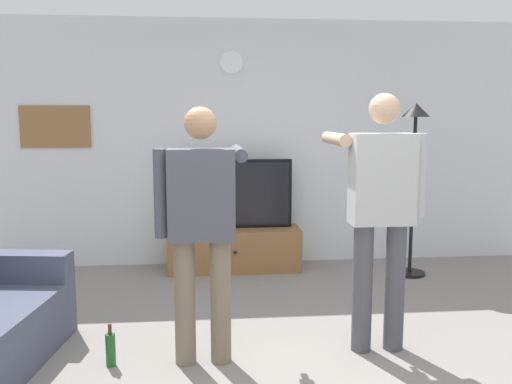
{
  "coord_description": "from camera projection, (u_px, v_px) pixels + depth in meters",
  "views": [
    {
      "loc": [
        -0.46,
        -3.19,
        1.68
      ],
      "look_at": [
        -0.05,
        1.2,
        1.05
      ],
      "focal_mm": 38.58,
      "sensor_mm": 36.0,
      "label": 1
    }
  ],
  "objects": [
    {
      "name": "framed_picture",
      "position": [
        55.0,
        127.0,
        5.87
      ],
      "size": [
        0.74,
        0.04,
        0.45
      ],
      "primitive_type": "cube",
      "color": "olive"
    },
    {
      "name": "tv_stand",
      "position": [
        234.0,
        249.0,
        5.94
      ],
      "size": [
        1.42,
        0.46,
        0.46
      ],
      "color": "olive",
      "rests_on": "ground_plane"
    },
    {
      "name": "television",
      "position": [
        234.0,
        194.0,
        5.91
      ],
      "size": [
        1.26,
        0.07,
        0.74
      ],
      "color": "black",
      "rests_on": "tv_stand"
    },
    {
      "name": "floor_lamp",
      "position": [
        414.0,
        153.0,
        5.62
      ],
      "size": [
        0.32,
        0.32,
        1.79
      ],
      "color": "black",
      "rests_on": "ground_plane"
    },
    {
      "name": "back_wall",
      "position": [
        245.0,
        143.0,
        6.14
      ],
      "size": [
        6.4,
        0.1,
        2.7
      ],
      "primitive_type": "cube",
      "color": "silver",
      "rests_on": "ground_plane"
    },
    {
      "name": "beverage_bottle",
      "position": [
        111.0,
        349.0,
        3.68
      ],
      "size": [
        0.07,
        0.07,
        0.29
      ],
      "color": "#1E5923",
      "rests_on": "ground_plane"
    },
    {
      "name": "person_standing_nearer_couch",
      "position": [
        381.0,
        206.0,
        3.82
      ],
      "size": [
        0.61,
        0.78,
        1.82
      ],
      "color": "#4C4C51",
      "rests_on": "ground_plane"
    },
    {
      "name": "wall_clock",
      "position": [
        232.0,
        63.0,
        5.95
      ],
      "size": [
        0.24,
        0.03,
        0.24
      ],
      "primitive_type": "cylinder",
      "rotation": [
        1.57,
        0.0,
        0.0
      ],
      "color": "white"
    },
    {
      "name": "person_standing_nearer_lamp",
      "position": [
        202.0,
        220.0,
        3.63
      ],
      "size": [
        0.62,
        0.78,
        1.73
      ],
      "color": "#7A6B56",
      "rests_on": "ground_plane"
    }
  ]
}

